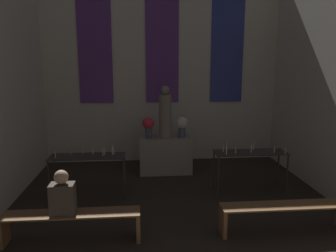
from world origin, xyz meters
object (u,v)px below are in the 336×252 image
object	(u,v)px
pew_back_left	(72,221)
candle_rack_left	(88,161)
flower_vase_right	(182,125)
person_seated	(62,195)
flower_vase_left	(148,125)
pew_back_right	(284,212)
statue	(165,114)
candle_rack_right	(250,157)
altar	(165,154)

from	to	relation	value
pew_back_left	candle_rack_left	bearing A→B (deg)	89.92
flower_vase_right	person_seated	world-z (taller)	flower_vase_right
flower_vase_left	pew_back_right	distance (m)	3.87
statue	flower_vase_right	distance (m)	0.50
statue	person_seated	world-z (taller)	statue
candle_rack_right	flower_vase_left	bearing A→B (deg)	145.16
candle_rack_left	person_seated	world-z (taller)	person_seated
flower_vase_right	pew_back_left	distance (m)	3.87
flower_vase_right	person_seated	size ratio (longest dim) A/B	0.75
flower_vase_right	pew_back_right	world-z (taller)	flower_vase_right
flower_vase_left	pew_back_left	distance (m)	3.50
altar	candle_rack_right	bearing A→B (deg)	-40.98
pew_back_right	statue	bearing A→B (deg)	117.88
candle_rack_right	pew_back_left	bearing A→B (deg)	-152.89
flower_vase_right	flower_vase_left	bearing A→B (deg)	180.00
flower_vase_left	statue	bearing A→B (deg)	0.00
statue	pew_back_left	size ratio (longest dim) A/B	0.62
pew_back_right	flower_vase_right	bearing A→B (deg)	111.71
altar	flower_vase_right	bearing A→B (deg)	0.00
statue	flower_vase_right	size ratio (longest dim) A/B	2.49
flower_vase_right	pew_back_right	size ratio (longest dim) A/B	0.25
flower_vase_right	candle_rack_right	size ratio (longest dim) A/B	0.34
person_seated	statue	bearing A→B (deg)	60.52
candle_rack_right	pew_back_left	size ratio (longest dim) A/B	0.73
pew_back_right	candle_rack_right	bearing A→B (deg)	90.08
altar	pew_back_right	size ratio (longest dim) A/B	0.62
person_seated	candle_rack_left	bearing A→B (deg)	86.07
candle_rack_left	candle_rack_right	bearing A→B (deg)	-0.04
statue	candle_rack_right	xyz separation A→B (m)	(1.67, -1.45, -0.70)
statue	flower_vase_right	world-z (taller)	statue
candle_rack_left	candle_rack_right	xyz separation A→B (m)	(3.33, -0.00, 0.00)
flower_vase_left	person_seated	size ratio (longest dim) A/B	0.75
statue	person_seated	size ratio (longest dim) A/B	1.88
flower_vase_left	flower_vase_right	bearing A→B (deg)	0.00
flower_vase_right	statue	bearing A→B (deg)	180.00
flower_vase_left	candle_rack_left	xyz separation A→B (m)	(-1.25, -1.45, -0.42)
pew_back_left	pew_back_right	bearing A→B (deg)	0.00
pew_back_left	pew_back_right	size ratio (longest dim) A/B	1.00
pew_back_right	person_seated	size ratio (longest dim) A/B	3.04
pew_back_right	person_seated	distance (m)	3.48
altar	statue	bearing A→B (deg)	0.00
altar	flower_vase_right	distance (m)	0.85
statue	flower_vase_right	xyz separation A→B (m)	(0.41, 0.00, -0.28)
altar	pew_back_right	distance (m)	3.57
flower_vase_right	pew_back_left	bearing A→B (deg)	-123.42
flower_vase_left	flower_vase_right	world-z (taller)	same
candle_rack_left	person_seated	size ratio (longest dim) A/B	2.21
candle_rack_right	pew_back_left	world-z (taller)	candle_rack_right
candle_rack_left	pew_back_right	size ratio (longest dim) A/B	0.73
flower_vase_right	person_seated	bearing A→B (deg)	-124.85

